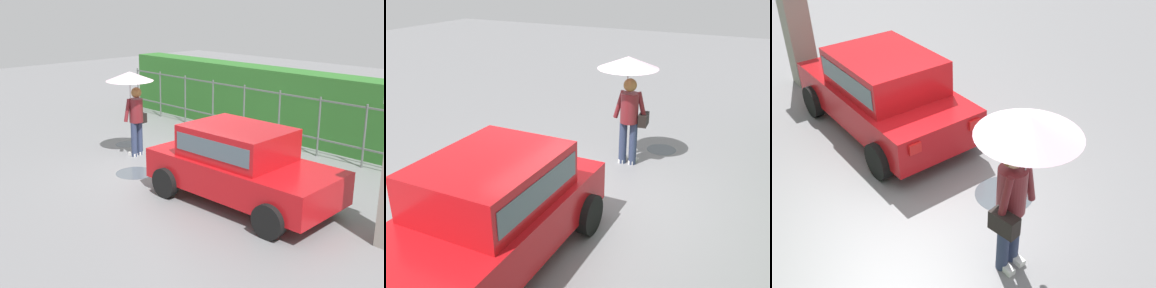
# 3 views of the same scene
# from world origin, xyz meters

# --- Properties ---
(ground_plane) EXTENTS (40.00, 40.00, 0.00)m
(ground_plane) POSITION_xyz_m (0.00, 0.00, 0.00)
(ground_plane) COLOR slate
(car) EXTENTS (3.77, 1.93, 1.48)m
(car) POSITION_xyz_m (2.00, -0.37, 0.80)
(car) COLOR #B71116
(car) RESTS_ON ground
(pedestrian) EXTENTS (1.15, 1.15, 2.10)m
(pedestrian) POSITION_xyz_m (-1.80, -0.02, 1.65)
(pedestrian) COLOR #2D3856
(pedestrian) RESTS_ON ground
(fence_section) EXTENTS (12.12, 0.05, 1.50)m
(fence_section) POSITION_xyz_m (0.21, 3.24, 0.83)
(fence_section) COLOR #59605B
(fence_section) RESTS_ON ground
(hedge_row) EXTENTS (13.07, 0.90, 1.90)m
(hedge_row) POSITION_xyz_m (0.21, 4.15, 0.95)
(hedge_row) COLOR #2D6B28
(hedge_row) RESTS_ON ground
(puddle_near) EXTENTS (0.87, 0.87, 0.00)m
(puddle_near) POSITION_xyz_m (-0.71, -0.82, 0.00)
(puddle_near) COLOR #4C545B
(puddle_near) RESTS_ON ground
(puddle_far) EXTENTS (0.62, 0.62, 0.00)m
(puddle_far) POSITION_xyz_m (-2.72, 0.44, 0.00)
(puddle_far) COLOR #4C545B
(puddle_far) RESTS_ON ground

